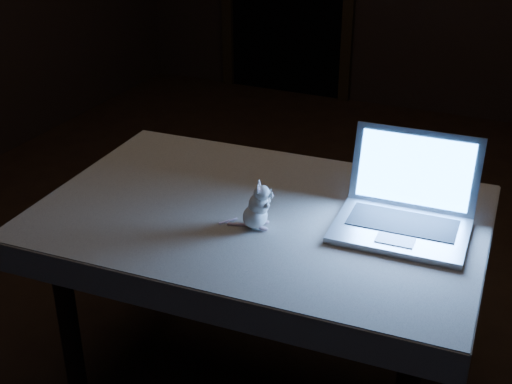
% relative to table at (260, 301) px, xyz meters
% --- Properties ---
extents(floor, '(5.00, 5.00, 0.00)m').
position_rel_table_xyz_m(floor, '(-0.07, 0.60, -0.35)').
color(floor, black).
rests_on(floor, ground).
extents(table, '(1.33, 0.89, 0.69)m').
position_rel_table_xyz_m(table, '(0.00, 0.00, 0.00)').
color(table, black).
rests_on(table, floor).
extents(tablecloth, '(1.45, 1.03, 0.10)m').
position_rel_table_xyz_m(tablecloth, '(0.08, -0.04, 0.30)').
color(tablecloth, beige).
rests_on(tablecloth, table).
extents(laptop, '(0.41, 0.36, 0.27)m').
position_rel_table_xyz_m(laptop, '(0.44, 0.04, 0.49)').
color(laptop, '#B1B1B6').
rests_on(laptop, tablecloth).
extents(plush_mouse, '(0.11, 0.11, 0.15)m').
position_rel_table_xyz_m(plush_mouse, '(0.03, -0.10, 0.43)').
color(plush_mouse, white).
rests_on(plush_mouse, tablecloth).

